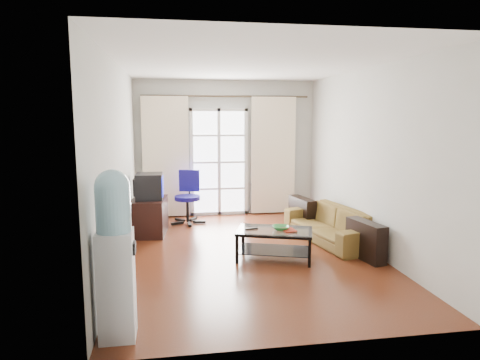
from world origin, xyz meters
The scene contains 20 objects.
floor centered at (0.00, 0.00, 0.00)m, with size 5.20×5.20×0.00m, color #642D17.
ceiling centered at (0.00, 0.00, 2.70)m, with size 5.20×5.20×0.00m, color white.
wall_back centered at (0.00, 2.60, 1.35)m, with size 3.60×0.02×2.70m, color beige.
wall_front centered at (0.00, -2.60, 1.35)m, with size 3.60×0.02×2.70m, color beige.
wall_left centered at (-1.80, 0.00, 1.35)m, with size 0.02×5.20×2.70m, color beige.
wall_right centered at (1.80, 0.00, 1.35)m, with size 0.02×5.20×2.70m, color beige.
french_door centered at (-0.15, 2.54, 1.07)m, with size 1.16×0.06×2.15m.
curtain_rod centered at (0.00, 2.50, 2.38)m, with size 0.04×0.04×3.30m, color #4C3F2D.
curtain_left centered at (-1.20, 2.48, 1.20)m, with size 0.90×0.07×2.35m, color #FFEFCD.
curtain_right centered at (0.95, 2.48, 1.20)m, with size 0.90×0.07×2.35m, color #FFEFCD.
radiator centered at (0.80, 2.50, 0.33)m, with size 0.64×0.12×0.64m, color gray.
sofa centered at (1.40, 0.41, 0.27)m, with size 1.07×1.96×0.54m, color brown.
coffee_table centered at (0.31, -0.32, 0.27)m, with size 1.17×0.89×0.42m.
bowl centered at (0.39, -0.34, 0.45)m, with size 0.28×0.28×0.06m, color #338C3A.
book centered at (0.40, -0.42, 0.43)m, with size 0.20×0.25×0.02m, color #B21F15.
remote centered at (-0.01, -0.24, 0.43)m, with size 0.18×0.05×0.02m, color black.
tv_stand centered at (-1.49, 1.29, 0.30)m, with size 0.55×0.83×0.61m, color black.
crt_tv centered at (-1.49, 1.27, 0.82)m, with size 0.49×0.48×0.43m.
task_chair centered at (-0.81, 1.94, 0.29)m, with size 0.80×0.80×0.98m.
water_cooler centered at (-1.60, -2.21, 0.81)m, with size 0.34×0.32×1.54m.
Camera 1 is at (-1.09, -5.96, 1.99)m, focal length 32.00 mm.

